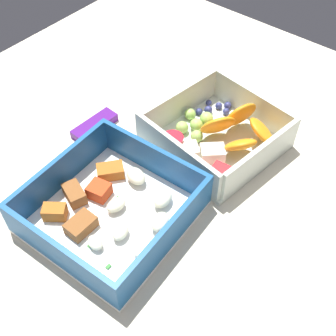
{
  "coord_description": "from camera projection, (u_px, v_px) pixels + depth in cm",
  "views": [
    {
      "loc": [
        -28.91,
        -23.35,
        45.57
      ],
      "look_at": [
        -0.56,
        -0.17,
        4.0
      ],
      "focal_mm": 47.02,
      "sensor_mm": 36.0,
      "label": 1
    }
  ],
  "objects": [
    {
      "name": "fruit_bowl",
      "position": [
        218.0,
        135.0,
        0.59
      ],
      "size": [
        17.03,
        17.04,
        5.7
      ],
      "rotation": [
        0.0,
        0.0,
        -0.14
      ],
      "color": "silver",
      "rests_on": "table_surface"
    },
    {
      "name": "candy_bar",
      "position": [
        95.0,
        125.0,
        0.63
      ],
      "size": [
        7.1,
        2.72,
        1.2
      ],
      "primitive_type": "cube",
      "rotation": [
        0.0,
        0.0,
        -0.05
      ],
      "color": "#51197A",
      "rests_on": "table_surface"
    },
    {
      "name": "table_surface",
      "position": [
        170.0,
        180.0,
        0.58
      ],
      "size": [
        80.0,
        80.0,
        2.0
      ],
      "primitive_type": "cube",
      "color": "beige",
      "rests_on": "ground"
    },
    {
      "name": "paper_cup_liner",
      "position": [
        221.0,
        79.0,
        0.69
      ],
      "size": [
        3.9,
        3.9,
        1.86
      ],
      "primitive_type": "cylinder",
      "color": "white",
      "rests_on": "table_surface"
    },
    {
      "name": "pasta_container",
      "position": [
        111.0,
        208.0,
        0.52
      ],
      "size": [
        18.3,
        17.79,
        5.24
      ],
      "rotation": [
        0.0,
        0.0,
        0.06
      ],
      "color": "white",
      "rests_on": "table_surface"
    }
  ]
}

